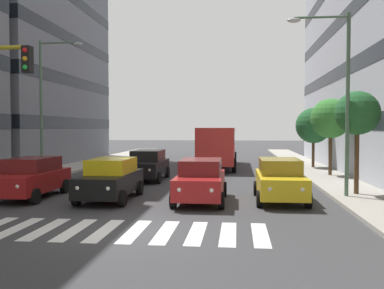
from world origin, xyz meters
name	(u,v)px	position (x,y,z in m)	size (l,w,h in m)	color
ground_plane	(120,231)	(0.00, 0.00, 0.00)	(180.00, 180.00, 0.00)	#38383A
building_right_block_0	(25,22)	(14.35, -22.31, 11.90)	(8.68, 18.43, 23.80)	slate
crosswalk_markings	(120,231)	(0.00, 0.00, 0.00)	(8.55, 2.80, 0.01)	silver
car_0	(280,179)	(-5.14, -5.67, 0.89)	(2.02, 4.44, 1.72)	gold
car_1	(201,180)	(-1.92, -5.13, 0.89)	(2.02, 4.44, 1.72)	maroon
car_2	(111,179)	(1.84, -5.17, 0.89)	(2.02, 4.44, 1.72)	black
car_3	(31,177)	(5.37, -5.32, 0.89)	(2.02, 4.44, 1.72)	maroon
car_row2_0	(148,165)	(1.71, -11.90, 0.89)	(2.02, 4.44, 1.72)	black
bus_behind_traffic	(218,143)	(-1.92, -20.38, 1.86)	(2.78, 10.50, 3.00)	red
street_lamp_left	(338,86)	(-7.56, -6.32, 4.72)	(2.58, 0.28, 7.59)	#4C6B56
street_lamp_right	(47,95)	(7.57, -11.69, 4.88)	(2.61, 0.28, 7.89)	#4C6B56
street_tree_1	(357,114)	(-8.52, -7.00, 3.60)	(1.89, 1.89, 4.43)	#513823
street_tree_2	(331,119)	(-8.97, -14.40, 3.55)	(2.39, 2.39, 4.61)	#513823
street_tree_3	(313,126)	(-8.85, -19.54, 3.16)	(2.56, 2.56, 4.30)	#513823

